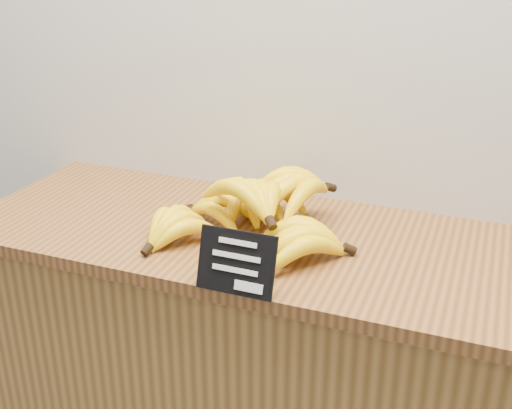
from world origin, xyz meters
name	(u,v)px	position (x,y,z in m)	size (l,w,h in m)	color
counter	(263,400)	(-0.03, 2.75, 0.45)	(1.50, 0.50, 0.90)	olive
counter_top	(264,239)	(-0.03, 2.75, 0.92)	(1.40, 0.54, 0.03)	brown
chalkboard_sign	(236,263)	(0.01, 2.49, 0.99)	(0.15, 0.01, 0.12)	black
banana_pile	(255,210)	(-0.05, 2.75, 0.98)	(0.53, 0.41, 0.13)	yellow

